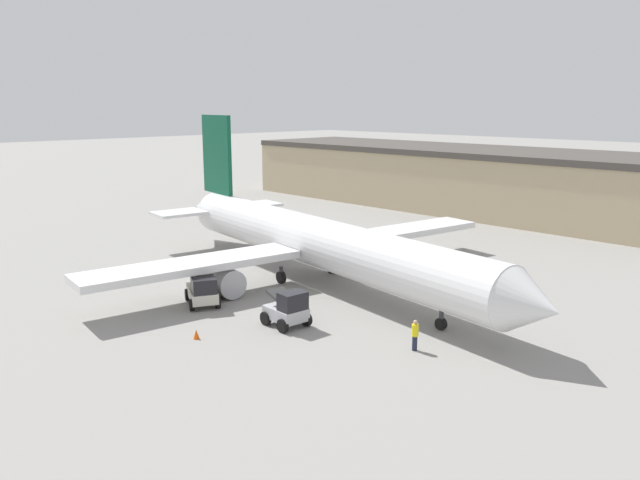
{
  "coord_description": "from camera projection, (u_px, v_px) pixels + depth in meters",
  "views": [
    {
      "loc": [
        31.75,
        -30.82,
        12.9
      ],
      "look_at": [
        0.0,
        0.0,
        3.26
      ],
      "focal_mm": 35.0,
      "sensor_mm": 36.0,
      "label": 1
    }
  ],
  "objects": [
    {
      "name": "ground_plane",
      "position": [
        320.0,
        283.0,
        45.98
      ],
      "size": [
        400.0,
        400.0,
        0.0
      ],
      "primitive_type": "plane",
      "color": "gray"
    },
    {
      "name": "terminal_building",
      "position": [
        467.0,
        178.0,
        78.25
      ],
      "size": [
        62.47,
        15.82,
        7.61
      ],
      "color": "tan",
      "rests_on": "ground_plane"
    },
    {
      "name": "airplane",
      "position": [
        312.0,
        240.0,
        46.18
      ],
      "size": [
        40.28,
        34.22,
        11.97
      ],
      "rotation": [
        0.0,
        0.0,
        -0.14
      ],
      "color": "silver",
      "rests_on": "ground_plane"
    },
    {
      "name": "ground_crew_worker",
      "position": [
        415.0,
        334.0,
        33.22
      ],
      "size": [
        0.37,
        0.37,
        1.7
      ],
      "rotation": [
        0.0,
        0.0,
        4.33
      ],
      "color": "#1E2338",
      "rests_on": "ground_plane"
    },
    {
      "name": "baggage_tug",
      "position": [
        203.0,
        291.0,
        40.67
      ],
      "size": [
        3.78,
        3.11,
        2.05
      ],
      "rotation": [
        0.0,
        0.0,
        -0.45
      ],
      "color": "beige",
      "rests_on": "ground_plane"
    },
    {
      "name": "belt_loader_truck",
      "position": [
        288.0,
        309.0,
        36.82
      ],
      "size": [
        2.65,
        2.21,
        2.22
      ],
      "rotation": [
        0.0,
        0.0,
        -0.07
      ],
      "color": "#B2B2B7",
      "rests_on": "ground_plane"
    },
    {
      "name": "safety_cone_near",
      "position": [
        196.0,
        334.0,
        34.99
      ],
      "size": [
        0.36,
        0.36,
        0.55
      ],
      "color": "#EF590F",
      "rests_on": "ground_plane"
    }
  ]
}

